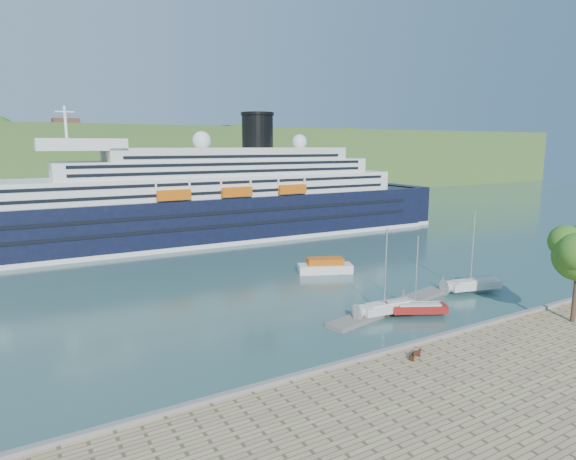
# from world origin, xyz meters

# --- Properties ---
(ground) EXTENTS (400.00, 400.00, 0.00)m
(ground) POSITION_xyz_m (0.00, 0.00, 0.00)
(ground) COLOR #305655
(ground) RESTS_ON ground
(far_hillside) EXTENTS (400.00, 50.00, 24.00)m
(far_hillside) POSITION_xyz_m (0.00, 145.00, 12.00)
(far_hillside) COLOR #315221
(far_hillside) RESTS_ON ground
(quay_coping) EXTENTS (220.00, 0.50, 0.30)m
(quay_coping) POSITION_xyz_m (0.00, -0.20, 1.15)
(quay_coping) COLOR slate
(quay_coping) RESTS_ON promenade
(cruise_ship) EXTENTS (108.04, 18.19, 24.19)m
(cruise_ship) POSITION_xyz_m (-4.99, 57.41, 12.09)
(cruise_ship) COLOR black
(cruise_ship) RESTS_ON ground
(park_bench) EXTENTS (1.45, 0.97, 0.86)m
(park_bench) POSITION_xyz_m (-9.33, -2.21, 1.43)
(park_bench) COLOR #4F2516
(park_bench) RESTS_ON promenade
(floating_pontoon) EXTENTS (19.08, 6.22, 0.42)m
(floating_pontoon) POSITION_xyz_m (-0.78, 9.93, 0.21)
(floating_pontoon) COLOR gray
(floating_pontoon) RESTS_ON ground
(sailboat_white_near) EXTENTS (7.16, 2.58, 9.05)m
(sailboat_white_near) POSITION_xyz_m (-2.65, 8.45, 4.53)
(sailboat_white_near) COLOR silver
(sailboat_white_near) RESTS_ON ground
(sailboat_red) EXTENTS (6.50, 4.48, 8.25)m
(sailboat_red) POSITION_xyz_m (0.11, 6.72, 4.13)
(sailboat_red) COLOR maroon
(sailboat_red) RESTS_ON ground
(sailboat_white_far) EXTENTS (7.78, 3.78, 9.69)m
(sailboat_white_far) POSITION_xyz_m (12.05, 9.45, 4.85)
(sailboat_white_far) COLOR silver
(sailboat_white_far) RESTS_ON ground
(tender_launch) EXTENTS (8.11, 5.42, 2.13)m
(tender_launch) POSITION_xyz_m (1.46, 26.26, 1.06)
(tender_launch) COLOR #C7530B
(tender_launch) RESTS_ON ground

